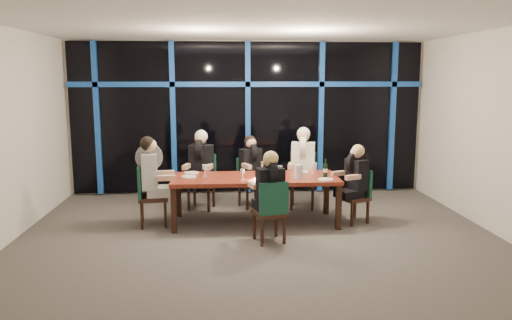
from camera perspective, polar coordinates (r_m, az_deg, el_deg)
The scene contains 29 objects.
room at distance 6.90m, azimuth 0.35°, elevation 7.18°, with size 7.04×7.00×3.02m.
window_wall at distance 9.85m, azimuth -0.89°, elevation 5.11°, with size 6.86×0.43×2.94m.
dining_table at distance 7.86m, azimuth -0.10°, elevation -2.41°, with size 2.60×1.00×0.75m.
chair_far_left at distance 8.85m, azimuth -6.15°, elevation -2.12°, with size 0.53×0.53×0.95m.
chair_far_mid at distance 8.93m, azimuth -0.74°, elevation -2.23°, with size 0.53×0.53×0.88m.
chair_far_right at distance 8.91m, azimuth 5.38°, elevation -1.93°, with size 0.54×0.54×0.98m.
chair_end_left at distance 7.92m, azimuth -12.31°, elevation -3.62°, with size 0.50×0.50×0.96m.
chair_end_right at distance 8.13m, azimuth 11.55°, elevation -3.68°, with size 0.52×0.52×0.86m.
chair_near_mid at distance 6.95m, azimuth 1.75°, elevation -5.59°, with size 0.50×0.50×0.89m.
diner_far_left at distance 8.70m, azimuth -6.34°, elevation 0.21°, with size 0.54×0.64×0.93m.
diner_far_mid at distance 8.80m, azimuth -0.53°, elevation -0.08°, with size 0.54×0.60×0.85m.
diner_far_right at distance 8.76m, azimuth 5.40°, elevation 0.46°, with size 0.54×0.65×0.95m.
diner_end_left at distance 7.85m, azimuth -11.82°, elevation -0.89°, with size 0.63×0.51×0.93m.
diner_end_right at distance 8.01m, azimuth 11.23°, elevation -1.36°, with size 0.59×0.54×0.83m.
diner_near_mid at distance 6.93m, azimuth 1.55°, elevation -2.61°, with size 0.51×0.60×0.86m.
plate_far_left at distance 8.20m, azimuth -7.39°, elevation -1.45°, with size 0.24×0.24×0.01m, color white.
plate_far_mid at distance 8.32m, azimuth 1.18°, elevation -1.21°, with size 0.24×0.24×0.01m, color white.
plate_far_right at distance 8.23m, azimuth 5.21°, elevation -1.37°, with size 0.24×0.24×0.01m, color white.
plate_end_left at distance 7.89m, azimuth -7.68°, elevation -1.89°, with size 0.24×0.24×0.01m, color white.
plate_end_right at distance 7.68m, azimuth 7.97°, elevation -2.21°, with size 0.24×0.24×0.01m, color white.
plate_near_mid at distance 7.47m, azimuth 0.06°, elevation -2.44°, with size 0.24×0.24×0.01m, color white.
wine_bottle at distance 7.86m, azimuth 7.93°, elevation -1.15°, with size 0.07×0.07×0.30m.
water_pitcher at distance 7.70m, azimuth 4.86°, elevation -1.34°, with size 0.14×0.12×0.22m.
tea_light at distance 7.60m, azimuth -0.05°, elevation -2.19°, with size 0.05×0.05×0.03m, color #FA9B4B.
wine_glass_a at distance 7.62m, azimuth -1.56°, elevation -1.36°, with size 0.06×0.06×0.16m.
wine_glass_b at distance 8.04m, azimuth 0.88°, elevation -0.77°, with size 0.06×0.06×0.17m.
wine_glass_c at distance 7.76m, azimuth 2.75°, elevation -1.03°, with size 0.07×0.07×0.19m.
wine_glass_d at distance 7.89m, azimuth -5.89°, elevation -0.88°, with size 0.07×0.07×0.19m.
wine_glass_e at distance 8.15m, azimuth 6.61°, elevation -0.65°, with size 0.07×0.07×0.17m.
Camera 1 is at (-0.53, -6.87, 2.30)m, focal length 35.00 mm.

